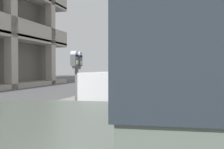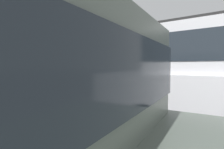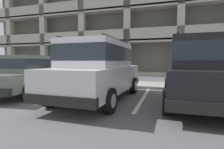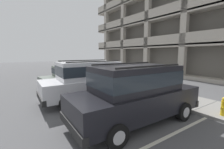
# 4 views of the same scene
# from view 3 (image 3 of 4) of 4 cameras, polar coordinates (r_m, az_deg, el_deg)

# --- Properties ---
(ground_plane) EXTENTS (80.00, 80.00, 0.10)m
(ground_plane) POSITION_cam_3_polar(r_m,az_deg,el_deg) (8.47, 1.54, -4.93)
(ground_plane) COLOR #565659
(sidewalk) EXTENTS (40.00, 2.20, 0.12)m
(sidewalk) POSITION_cam_3_polar(r_m,az_deg,el_deg) (9.70, 3.61, -3.09)
(sidewalk) COLOR gray
(sidewalk) RESTS_ON ground_plane
(parking_stall_lines) EXTENTS (12.09, 4.80, 0.01)m
(parking_stall_lines) POSITION_cam_3_polar(r_m,az_deg,el_deg) (6.82, 10.57, -6.85)
(parking_stall_lines) COLOR silver
(parking_stall_lines) RESTS_ON ground_plane
(silver_suv) EXTENTS (2.12, 4.83, 2.03)m
(silver_suv) POSITION_cam_3_polar(r_m,az_deg,el_deg) (6.03, -4.30, 2.11)
(silver_suv) COLOR silver
(silver_suv) RESTS_ON ground_plane
(red_sedan) EXTENTS (2.17, 4.63, 1.54)m
(red_sedan) POSITION_cam_3_polar(r_m,az_deg,el_deg) (7.93, -25.21, 0.33)
(red_sedan) COLOR #5B665B
(red_sedan) RESTS_ON ground_plane
(dark_hatchback) EXTENTS (2.06, 4.80, 2.03)m
(dark_hatchback) POSITION_cam_3_polar(r_m,az_deg,el_deg) (5.95, 26.46, 1.63)
(dark_hatchback) COLOR black
(dark_hatchback) RESTS_ON ground_plane
(parking_meter_near) EXTENTS (0.35, 0.12, 1.42)m
(parking_meter_near) POSITION_cam_3_polar(r_m,az_deg,el_deg) (8.68, 2.72, 3.43)
(parking_meter_near) COLOR #595B60
(parking_meter_near) RESTS_ON sidewalk
(parking_meter_far) EXTENTS (0.35, 0.12, 1.51)m
(parking_meter_far) POSITION_cam_3_polar(r_m,az_deg,el_deg) (11.72, -26.95, 3.54)
(parking_meter_far) COLOR #47474C
(parking_meter_far) RESTS_ON sidewalk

